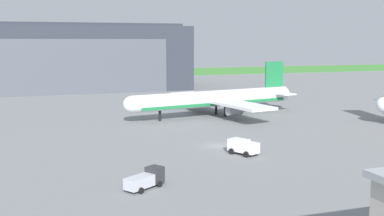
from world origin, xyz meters
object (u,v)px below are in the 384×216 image
Objects in this scene: airliner_far_right at (215,99)px; ops_van at (146,179)px; maintenance_hangar at (66,58)px; baggage_tug at (243,146)px.

airliner_far_right is 53.22m from ops_van.
ops_van is at bearing -89.95° from maintenance_hangar.
airliner_far_right reaches higher than ops_van.
airliner_far_right is at bearing -68.83° from maintenance_hangar.
airliner_far_right is at bearing 74.84° from baggage_tug.
baggage_tug is (17.41, -104.22, -9.60)m from maintenance_hangar.
ops_van is at bearing -147.40° from baggage_tug.
maintenance_hangar reaches higher than baggage_tug.
airliner_far_right reaches higher than baggage_tug.
maintenance_hangar reaches higher than ops_van.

